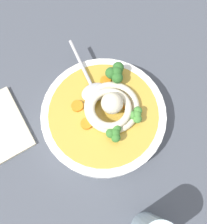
{
  "coord_description": "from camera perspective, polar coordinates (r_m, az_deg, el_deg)",
  "views": [
    {
      "loc": [
        18.44,
        1.76,
        51.78
      ],
      "look_at": [
        2.45,
        3.15,
        7.93
      ],
      "focal_mm": 34.39,
      "sensor_mm": 36.0,
      "label": 1
    }
  ],
  "objects": [
    {
      "name": "broccoli_floret_beside_chili",
      "position": [
        0.48,
        3.29,
        10.39
      ],
      "size": [
        4.97,
        4.28,
        3.93
      ],
      "color": "#7A9E60",
      "rests_on": "soup_bowl"
    },
    {
      "name": "soup_spoon",
      "position": [
        0.48,
        -3.02,
        6.65
      ],
      "size": [
        17.37,
        8.83,
        1.6
      ],
      "rotation": [
        0.0,
        0.0,
        3.47
      ],
      "color": "#B7B7BC",
      "rests_on": "soup_bowl"
    },
    {
      "name": "carrot_slice_right",
      "position": [
        0.46,
        -4.56,
        -3.12
      ],
      "size": [
        2.48,
        2.48,
        0.76
      ],
      "primitive_type": "cylinder",
      "color": "orange",
      "rests_on": "soup_bowl"
    },
    {
      "name": "carrot_slice_extra_b",
      "position": [
        0.48,
        5.89,
        2.56
      ],
      "size": [
        2.95,
        2.95,
        0.44
      ],
      "primitive_type": "cylinder",
      "color": "orange",
      "rests_on": "soup_bowl"
    },
    {
      "name": "broccoli_floret_rear",
      "position": [
        0.45,
        8.68,
        -0.73
      ],
      "size": [
        3.59,
        3.09,
        2.84
      ],
      "color": "#7A9E60",
      "rests_on": "soup_bowl"
    },
    {
      "name": "broccoli_floret_front",
      "position": [
        0.43,
        2.96,
        -5.6
      ],
      "size": [
        3.79,
        3.26,
        3.0
      ],
      "color": "#7A9E60",
      "rests_on": "soup_bowl"
    },
    {
      "name": "noodle_pile",
      "position": [
        0.45,
        2.1,
        1.5
      ],
      "size": [
        13.22,
        12.97,
        5.32
      ],
      "color": "beige",
      "rests_on": "soup_bowl"
    },
    {
      "name": "table_slab",
      "position": [
        0.54,
        -3.59,
        -0.18
      ],
      "size": [
        110.37,
        110.37,
        3.04
      ],
      "primitive_type": "cube",
      "color": "#474C56",
      "rests_on": "ground"
    },
    {
      "name": "soup_bowl",
      "position": [
        0.49,
        -0.0,
        -0.95
      ],
      "size": [
        27.49,
        27.49,
        4.89
      ],
      "color": "white",
      "rests_on": "table_slab"
    },
    {
      "name": "carrot_slice_left",
      "position": [
        0.5,
        0.51,
        8.27
      ],
      "size": [
        2.46,
        2.46,
        0.5
      ],
      "primitive_type": "cylinder",
      "color": "orange",
      "rests_on": "soup_bowl"
    },
    {
      "name": "carrot_slice_beside_noodles",
      "position": [
        0.47,
        -6.99,
        1.61
      ],
      "size": [
        2.64,
        2.64,
        0.63
      ],
      "primitive_type": "cylinder",
      "color": "orange",
      "rests_on": "soup_bowl"
    }
  ]
}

